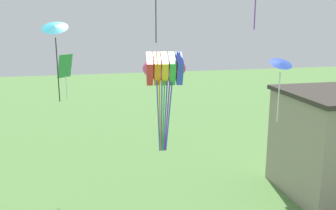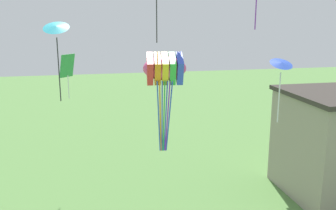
% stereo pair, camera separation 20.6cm
% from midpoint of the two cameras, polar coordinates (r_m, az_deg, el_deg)
% --- Properties ---
extents(kite_rainbow_parafoil, '(1.97, 1.54, 4.30)m').
position_cam_midpoint_polar(kite_rainbow_parafoil, '(15.67, -0.96, 5.43)').
color(kite_rainbow_parafoil, '#E54C8C').
extents(kite_cyan_delta, '(1.28, 1.21, 3.61)m').
position_cam_midpoint_polar(kite_cyan_delta, '(17.31, -17.18, 10.92)').
color(kite_cyan_delta, '#2DB2C6').
extents(kite_blue_delta, '(0.92, 0.88, 2.54)m').
position_cam_midpoint_polar(kite_blue_delta, '(15.00, 16.41, 5.71)').
color(kite_blue_delta, blue).
extents(kite_green_diamond, '(0.93, 0.92, 2.58)m').
position_cam_midpoint_polar(kite_green_diamond, '(22.28, -15.66, 5.40)').
color(kite_green_diamond, green).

